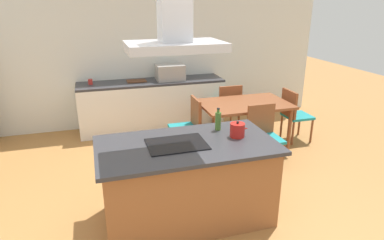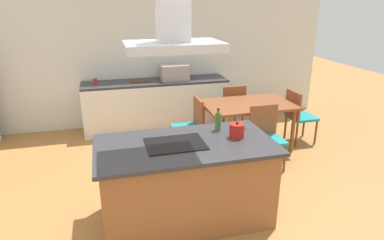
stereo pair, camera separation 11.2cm
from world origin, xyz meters
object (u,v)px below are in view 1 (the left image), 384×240
object	(u,v)px
coffee_mug_red	(90,82)
cutting_board	(137,81)
chair_at_left_end	(189,123)
chair_facing_island	(264,132)
countertop_microwave	(170,72)
tea_kettle	(237,130)
range_hood	(175,22)
chair_at_right_end	(294,112)
chair_facing_back_wall	(228,105)
cooktop	(177,144)
dining_table	(244,108)
olive_oil_bottle	(218,121)

from	to	relation	value
coffee_mug_red	cutting_board	world-z (taller)	coffee_mug_red
cutting_board	chair_at_left_end	size ratio (longest dim) A/B	0.38
chair_facing_island	countertop_microwave	bearing A→B (deg)	114.96
tea_kettle	range_hood	size ratio (longest dim) A/B	0.23
tea_kettle	coffee_mug_red	size ratio (longest dim) A/B	2.34
coffee_mug_red	chair_at_right_end	world-z (taller)	coffee_mug_red
chair_facing_island	chair_facing_back_wall	bearing A→B (deg)	90.00
coffee_mug_red	cutting_board	xyz separation A→B (m)	(0.80, -0.01, -0.04)
countertop_microwave	cutting_board	xyz separation A→B (m)	(-0.61, 0.05, -0.13)
coffee_mug_red	cutting_board	bearing A→B (deg)	-0.53
chair_at_left_end	chair_facing_back_wall	bearing A→B (deg)	36.01
countertop_microwave	chair_facing_back_wall	xyz separation A→B (m)	(0.91, -0.62, -0.53)
chair_at_right_end	cooktop	bearing A→B (deg)	-146.65
range_hood	tea_kettle	bearing A→B (deg)	1.43
countertop_microwave	tea_kettle	bearing A→B (deg)	-88.59
countertop_microwave	chair_facing_back_wall	world-z (taller)	countertop_microwave
chair_facing_island	chair_at_left_end	size ratio (longest dim) A/B	1.00
countertop_microwave	chair_facing_island	world-z (taller)	countertop_microwave
chair_at_left_end	chair_facing_island	bearing A→B (deg)	-36.01
tea_kettle	chair_at_right_end	xyz separation A→B (m)	(1.75, 1.58, -0.47)
cooktop	dining_table	bearing A→B (deg)	46.55
cooktop	coffee_mug_red	bearing A→B (deg)	105.17
dining_table	countertop_microwave	bearing A→B (deg)	125.27
chair_at_left_end	dining_table	bearing A→B (deg)	0.00
countertop_microwave	cooktop	bearing A→B (deg)	-101.93
olive_oil_bottle	cooktop	bearing A→B (deg)	-153.84
tea_kettle	countertop_microwave	world-z (taller)	countertop_microwave
olive_oil_bottle	chair_at_left_end	world-z (taller)	olive_oil_bottle
tea_kettle	dining_table	world-z (taller)	tea_kettle
chair_facing_island	range_hood	world-z (taller)	range_hood
chair_at_left_end	olive_oil_bottle	bearing A→B (deg)	-92.02
olive_oil_bottle	chair_facing_back_wall	distance (m)	2.27
dining_table	range_hood	bearing A→B (deg)	-133.45
chair_at_right_end	chair_at_left_end	world-z (taller)	same
coffee_mug_red	chair_at_right_end	xyz separation A→B (m)	(3.23, -1.34, -0.44)
chair_at_right_end	chair_facing_island	xyz separation A→B (m)	(-0.92, -0.67, 0.00)
chair_at_right_end	range_hood	size ratio (longest dim) A/B	0.99
cooktop	range_hood	bearing A→B (deg)	0.00
tea_kettle	countertop_microwave	bearing A→B (deg)	91.41
chair_at_left_end	range_hood	bearing A→B (deg)	-110.54
range_hood	countertop_microwave	bearing A→B (deg)	78.07
countertop_microwave	dining_table	world-z (taller)	countertop_microwave
cooktop	chair_at_left_end	bearing A→B (deg)	69.46
chair_at_right_end	chair_facing_island	distance (m)	1.13
dining_table	chair_facing_island	distance (m)	0.68
tea_kettle	olive_oil_bottle	xyz separation A→B (m)	(-0.13, 0.25, 0.03)
chair_facing_island	chair_at_left_end	xyz separation A→B (m)	(-0.92, 0.67, 0.00)
olive_oil_bottle	chair_at_right_end	size ratio (longest dim) A/B	0.29
tea_kettle	countertop_microwave	size ratio (longest dim) A/B	0.42
tea_kettle	olive_oil_bottle	distance (m)	0.29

